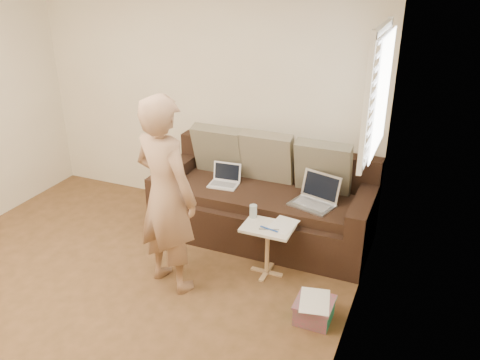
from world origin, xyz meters
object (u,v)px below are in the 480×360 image
(laptop_silver, at_px, (312,206))
(sofa, at_px, (263,199))
(drinking_glass, at_px, (253,211))
(laptop_white, at_px, (223,186))
(striped_box, at_px, (314,310))
(side_table, at_px, (267,250))
(person, at_px, (166,195))

(laptop_silver, bearing_deg, sofa, -177.36)
(drinking_glass, bearing_deg, laptop_white, 137.93)
(sofa, bearing_deg, laptop_silver, -13.76)
(striped_box, bearing_deg, laptop_silver, 107.93)
(laptop_white, distance_m, side_table, 0.95)
(striped_box, bearing_deg, drinking_glass, 142.71)
(laptop_silver, distance_m, person, 1.44)
(laptop_white, height_order, striped_box, laptop_white)
(laptop_silver, distance_m, striped_box, 1.09)
(person, height_order, striped_box, person)
(person, xyz_separation_m, striped_box, (1.32, -0.00, -0.78))
(sofa, bearing_deg, side_table, -66.25)
(drinking_glass, distance_m, striped_box, 1.06)
(drinking_glass, height_order, striped_box, drinking_glass)
(sofa, relative_size, laptop_white, 7.42)
(side_table, distance_m, drinking_glass, 0.38)
(sofa, bearing_deg, laptop_white, -173.43)
(person, relative_size, side_table, 3.52)
(sofa, xyz_separation_m, striped_box, (0.85, -1.09, -0.33))
(person, bearing_deg, drinking_glass, -117.24)
(laptop_silver, bearing_deg, side_table, -101.82)
(laptop_white, bearing_deg, sofa, 1.83)
(laptop_silver, relative_size, striped_box, 1.34)
(sofa, height_order, person, person)
(sofa, relative_size, person, 1.26)
(side_table, relative_size, striped_box, 1.65)
(laptop_silver, distance_m, drinking_glass, 0.59)
(sofa, xyz_separation_m, laptop_silver, (0.54, -0.13, 0.10))
(laptop_silver, xyz_separation_m, person, (-1.01, -0.96, 0.35))
(side_table, distance_m, striped_box, 0.76)
(laptop_silver, relative_size, side_table, 0.81)
(laptop_white, xyz_separation_m, person, (-0.05, -1.04, 0.35))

